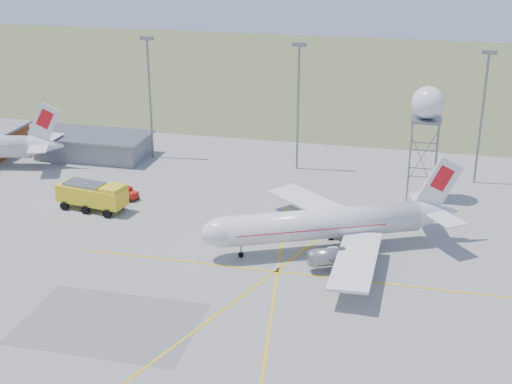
% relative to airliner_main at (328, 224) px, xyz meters
% --- Properties ---
extents(grass_strip, '(400.00, 120.00, 0.03)m').
position_rel_airliner_main_xyz_m(grass_strip, '(0.90, 102.77, -3.44)').
color(grass_strip, '#485931').
rests_on(grass_strip, ground).
extents(building_grey, '(19.00, 10.00, 3.90)m').
position_rel_airliner_main_xyz_m(building_grey, '(-44.10, 26.77, -1.48)').
color(building_grey, gray).
rests_on(building_grey, ground).
extents(mast_a, '(2.20, 0.50, 20.50)m').
position_rel_airliner_main_xyz_m(mast_a, '(-34.10, 28.77, 8.62)').
color(mast_a, slate).
rests_on(mast_a, ground).
extents(mast_b, '(2.20, 0.50, 20.50)m').
position_rel_airliner_main_xyz_m(mast_b, '(-9.10, 28.77, 8.62)').
color(mast_b, slate).
rests_on(mast_b, ground).
extents(mast_c, '(2.20, 0.50, 20.50)m').
position_rel_airliner_main_xyz_m(mast_c, '(18.90, 28.77, 8.62)').
color(mast_c, slate).
rests_on(mast_c, ground).
extents(airliner_main, '(31.41, 29.23, 11.27)m').
position_rel_airliner_main_xyz_m(airliner_main, '(0.00, 0.00, 0.00)').
color(airliner_main, silver).
rests_on(airliner_main, ground).
extents(radar_tower, '(4.60, 4.60, 16.65)m').
position_rel_airliner_main_xyz_m(radar_tower, '(10.81, 20.33, 5.89)').
color(radar_tower, slate).
rests_on(radar_tower, ground).
extents(fire_truck, '(10.46, 5.35, 4.02)m').
position_rel_airliner_main_xyz_m(fire_truck, '(-33.69, 5.01, -1.53)').
color(fire_truck, gold).
rests_on(fire_truck, ground).
extents(baggage_tug, '(2.79, 2.65, 1.82)m').
position_rel_airliner_main_xyz_m(baggage_tug, '(-30.38, 9.75, -2.76)').
color(baggage_tug, '#A9140C').
rests_on(baggage_tug, ground).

